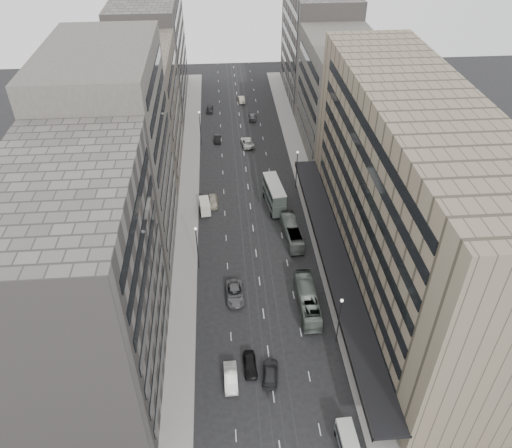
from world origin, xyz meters
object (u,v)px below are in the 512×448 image
object	(u,v)px
vw_microbus	(348,440)
panel_van	(205,206)
bus_far	(292,232)
sedan_0	(250,364)
double_decker	(274,194)
pedestrian	(360,340)
bus_near	(307,300)
sedan_1	(231,377)
sedan_2	(235,293)

from	to	relation	value
vw_microbus	panel_van	size ratio (longest dim) A/B	1.08
bus_far	sedan_0	world-z (taller)	bus_far
double_decker	pedestrian	bearing A→B (deg)	-83.61
bus_near	sedan_1	bearing A→B (deg)	46.15
double_decker	pedestrian	world-z (taller)	double_decker
sedan_1	sedan_2	bearing A→B (deg)	84.47
bus_far	bus_near	bearing A→B (deg)	86.76
bus_near	double_decker	bearing A→B (deg)	-85.12
bus_near	bus_far	size ratio (longest dim) A/B	1.08
panel_van	sedan_2	distance (m)	23.39
panel_van	sedan_2	size ratio (longest dim) A/B	0.72
vw_microbus	double_decker	bearing A→B (deg)	91.79
bus_far	sedan_0	size ratio (longest dim) A/B	2.37
panel_van	sedan_0	size ratio (longest dim) A/B	0.96
sedan_1	sedan_2	world-z (taller)	sedan_2
double_decker	sedan_1	size ratio (longest dim) A/B	1.97
vw_microbus	pedestrian	xyz separation A→B (m)	(5.05, 14.27, -0.19)
double_decker	sedan_2	xyz separation A→B (m)	(-8.64, -23.88, -1.91)
bus_far	vw_microbus	world-z (taller)	bus_far
double_decker	sedan_1	distance (m)	40.35
double_decker	sedan_2	world-z (taller)	double_decker
sedan_1	vw_microbus	bearing A→B (deg)	-38.37
bus_near	pedestrian	size ratio (longest dim) A/B	5.55
panel_van	pedestrian	bearing A→B (deg)	-64.00
bus_near	sedan_0	distance (m)	13.95
double_decker	pedestrian	distance (m)	35.73
panel_van	sedan_0	distance (m)	36.74
panel_van	sedan_1	distance (m)	38.28
bus_near	panel_van	size ratio (longest dim) A/B	2.67
bus_far	sedan_2	size ratio (longest dim) A/B	1.77
sedan_2	bus_far	bearing A→B (deg)	50.27
sedan_1	pedestrian	world-z (taller)	pedestrian
bus_far	sedan_2	world-z (taller)	bus_far
panel_van	sedan_0	xyz separation A→B (m)	(6.05, -36.23, -0.66)
vw_microbus	sedan_1	size ratio (longest dim) A/B	0.95
bus_far	double_decker	size ratio (longest dim) A/B	1.09
bus_near	sedan_2	distance (m)	11.16
bus_near	sedan_2	size ratio (longest dim) A/B	1.92
sedan_0	sedan_1	distance (m)	3.23
bus_near	sedan_0	bearing A→B (deg)	48.45
panel_van	bus_near	bearing A→B (deg)	-65.75
bus_far	vw_microbus	bearing A→B (deg)	88.20
bus_near	sedan_0	size ratio (longest dim) A/B	2.57
bus_far	double_decker	distance (m)	10.47
double_decker	sedan_0	distance (m)	37.94
sedan_0	pedestrian	size ratio (longest dim) A/B	2.16
vw_microbus	bus_near	bearing A→B (deg)	90.84
bus_far	sedan_2	distance (m)	17.37
pedestrian	vw_microbus	bearing A→B (deg)	35.83
pedestrian	bus_far	bearing A→B (deg)	-110.58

